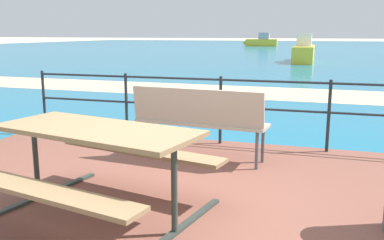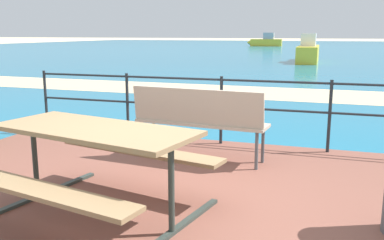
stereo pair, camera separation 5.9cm
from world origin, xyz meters
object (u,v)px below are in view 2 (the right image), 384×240
(boat_near, at_px, (266,41))
(picnic_table, at_px, (95,150))
(park_bench, at_px, (199,116))
(boat_mid, at_px, (308,52))

(boat_near, bearing_deg, picnic_table, 94.47)
(park_bench, relative_size, boat_mid, 0.32)
(park_bench, distance_m, boat_near, 47.74)
(boat_near, relative_size, boat_mid, 0.78)
(picnic_table, distance_m, boat_mid, 22.03)
(picnic_table, height_order, park_bench, park_bench)
(picnic_table, relative_size, park_bench, 1.21)
(boat_near, distance_m, boat_mid, 27.88)
(picnic_table, height_order, boat_mid, boat_mid)
(boat_mid, bearing_deg, picnic_table, 177.64)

